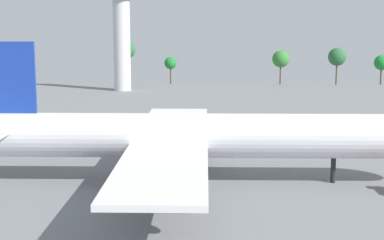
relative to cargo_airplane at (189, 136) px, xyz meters
The scene contains 4 objects.
ground_plane 6.62m from the cargo_airplane, ahead, with size 273.00×273.00×0.00m, color slate.
cargo_airplane is the anchor object (origin of this frame).
control_tower 118.59m from the cargo_airplane, 102.71° to the left, with size 10.80×10.80×36.05m.
tree_line_backdrop 137.89m from the cargo_airplane, 81.07° to the left, with size 101.31×6.91×16.36m.
Camera 1 is at (1.85, -79.80, 22.19)m, focal length 53.98 mm.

